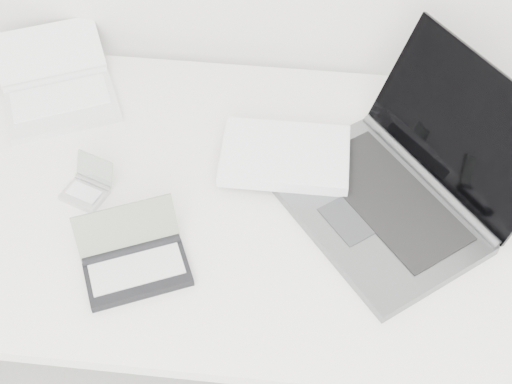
# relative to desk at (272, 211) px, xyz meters

# --- Properties ---
(desk) EXTENTS (1.60, 0.80, 0.73)m
(desk) POSITION_rel_desk_xyz_m (0.00, 0.00, 0.00)
(desk) COLOR white
(desk) RESTS_ON ground
(laptop_large) EXTENTS (0.65, 0.57, 0.26)m
(laptop_large) POSITION_rel_desk_xyz_m (0.19, 0.03, 0.09)
(laptop_large) COLOR slate
(laptop_large) RESTS_ON desk
(netbook_open_white) EXTENTS (0.36, 0.39, 0.07)m
(netbook_open_white) POSITION_rel_desk_xyz_m (-0.52, 0.25, 0.06)
(netbook_open_white) COLOR silver
(netbook_open_white) RESTS_ON desk
(pda_silver) EXTENTS (0.11, 0.12, 0.07)m
(pda_silver) POSITION_rel_desk_xyz_m (-0.38, -0.03, 0.06)
(pda_silver) COLOR silver
(pda_silver) RESTS_ON desk
(palmtop_charcoal) EXTENTS (0.24, 0.22, 0.10)m
(palmtop_charcoal) POSITION_rel_desk_xyz_m (-0.24, -0.20, 0.07)
(palmtop_charcoal) COLOR black
(palmtop_charcoal) RESTS_ON desk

